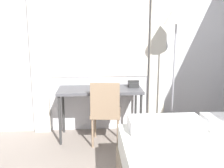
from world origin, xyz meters
The scene contains 6 objects.
wall_back_with_window centered at (-0.01, 3.40, 1.35)m, with size 4.78×0.13×2.70m.
desk centered at (-0.10, 3.07, 0.67)m, with size 1.19×0.52×0.73m.
desk_chair centered at (-0.04, 2.81, 0.50)m, with size 0.44×0.44×0.89m.
standing_lamp centered at (0.93, 2.96, 1.63)m, with size 0.34×0.34×1.92m.
telephone centered at (0.39, 3.15, 0.77)m, with size 0.16×0.19×0.10m.
book centered at (-0.02, 3.10, 0.75)m, with size 0.33×0.27×0.02m.
Camera 1 is at (-0.20, -0.56, 1.58)m, focal length 42.00 mm.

